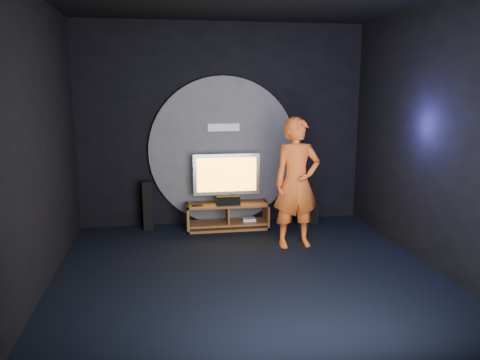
% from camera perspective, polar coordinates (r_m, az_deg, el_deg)
% --- Properties ---
extents(floor, '(5.00, 5.00, 0.00)m').
position_cam_1_polar(floor, '(6.23, 1.01, -11.40)').
color(floor, black).
rests_on(floor, ground).
extents(back_wall, '(5.00, 0.04, 3.50)m').
position_cam_1_polar(back_wall, '(8.25, -2.11, 6.69)').
color(back_wall, black).
rests_on(back_wall, ground).
extents(front_wall, '(5.00, 0.04, 3.50)m').
position_cam_1_polar(front_wall, '(3.39, 8.78, 0.12)').
color(front_wall, black).
rests_on(front_wall, ground).
extents(left_wall, '(0.04, 5.00, 3.50)m').
position_cam_1_polar(left_wall, '(5.88, -23.71, 3.95)').
color(left_wall, black).
rests_on(left_wall, ground).
extents(right_wall, '(0.04, 5.00, 3.50)m').
position_cam_1_polar(right_wall, '(6.71, 22.63, 4.82)').
color(right_wall, black).
rests_on(right_wall, ground).
extents(wall_disc_panel, '(2.60, 0.11, 2.60)m').
position_cam_1_polar(wall_disc_panel, '(8.24, -2.04, 3.55)').
color(wall_disc_panel, '#515156').
rests_on(wall_disc_panel, ground).
extents(media_console, '(1.41, 0.45, 0.45)m').
position_cam_1_polar(media_console, '(8.09, -1.51, -4.61)').
color(media_console, brown).
rests_on(media_console, ground).
extents(tv, '(1.14, 0.22, 0.85)m').
position_cam_1_polar(tv, '(7.99, -1.65, 0.49)').
color(tv, '#A5A6AD').
rests_on(tv, media_console).
extents(center_speaker, '(0.40, 0.15, 0.15)m').
position_cam_1_polar(center_speaker, '(7.91, -1.47, -2.50)').
color(center_speaker, black).
rests_on(center_speaker, media_console).
extents(remote, '(0.18, 0.05, 0.02)m').
position_cam_1_polar(remote, '(7.85, -5.26, -3.13)').
color(remote, black).
rests_on(remote, media_console).
extents(tower_speaker_left, '(0.17, 0.19, 0.84)m').
position_cam_1_polar(tower_speaker_left, '(8.15, -11.15, -3.08)').
color(tower_speaker_left, black).
rests_on(tower_speaker_left, ground).
extents(tower_speaker_right, '(0.17, 0.19, 0.84)m').
position_cam_1_polar(tower_speaker_right, '(8.36, 7.50, -2.59)').
color(tower_speaker_right, black).
rests_on(tower_speaker_right, ground).
extents(subwoofer, '(0.34, 0.34, 0.37)m').
position_cam_1_polar(subwoofer, '(8.57, 8.17, -3.88)').
color(subwoofer, black).
rests_on(subwoofer, ground).
extents(player, '(0.75, 0.52, 1.97)m').
position_cam_1_polar(player, '(7.09, 6.93, -0.36)').
color(player, orange).
rests_on(player, ground).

